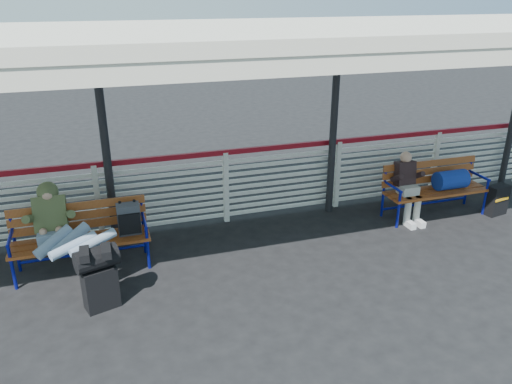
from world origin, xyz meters
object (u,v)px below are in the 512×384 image
object	(u,v)px
bench_left	(94,228)
suitcase_side	(497,200)
luggage_stack	(99,275)
companion_person	(408,186)
bench_right	(441,182)
traveler_man	(67,235)

from	to	relation	value
bench_left	suitcase_side	world-z (taller)	bench_left
luggage_stack	bench_left	bearing A→B (deg)	73.98
luggage_stack	suitcase_side	distance (m)	6.57
suitcase_side	companion_person	bearing A→B (deg)	159.12
bench_left	bench_right	size ratio (longest dim) A/B	1.00
traveler_man	luggage_stack	bearing A→B (deg)	-63.30
bench_left	luggage_stack	bearing A→B (deg)	-88.76
bench_left	suitcase_side	bearing A→B (deg)	-2.44
luggage_stack	bench_right	bearing A→B (deg)	-6.46
bench_left	companion_person	bearing A→B (deg)	0.22
traveler_man	companion_person	xyz separation A→B (m)	(5.27, 0.37, -0.10)
luggage_stack	bench_right	size ratio (longest dim) A/B	0.45
bench_left	bench_right	distance (m)	5.61
luggage_stack	bench_right	distance (m)	5.69
traveler_man	bench_right	bearing A→B (deg)	3.66
traveler_man	suitcase_side	distance (m)	6.89
companion_person	bench_left	bearing A→B (deg)	-179.78
companion_person	suitcase_side	xyz separation A→B (m)	(1.60, -0.30, -0.33)
bench_right	suitcase_side	bearing A→B (deg)	-18.33
bench_left	companion_person	world-z (taller)	companion_person
luggage_stack	suitcase_side	world-z (taller)	luggage_stack
traveler_man	companion_person	bearing A→B (deg)	3.99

